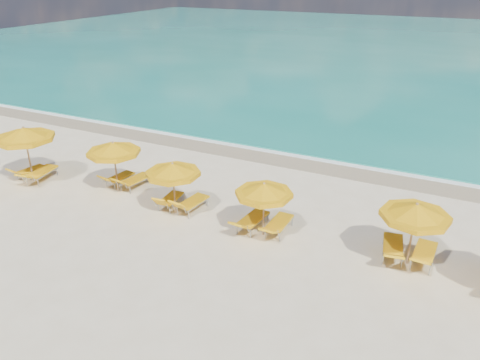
% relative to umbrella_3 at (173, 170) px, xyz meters
% --- Properties ---
extents(ground_plane, '(120.00, 120.00, 0.00)m').
position_rel_umbrella_3_xyz_m(ground_plane, '(2.08, 0.07, -1.85)').
color(ground_plane, beige).
extents(ocean, '(120.00, 80.00, 0.30)m').
position_rel_umbrella_3_xyz_m(ocean, '(2.08, 48.07, -1.85)').
color(ocean, '#157767').
rests_on(ocean, ground).
extents(wet_sand_band, '(120.00, 2.60, 0.01)m').
position_rel_umbrella_3_xyz_m(wet_sand_band, '(2.08, 7.47, -1.85)').
color(wet_sand_band, tan).
rests_on(wet_sand_band, ground).
extents(foam_line, '(120.00, 1.20, 0.03)m').
position_rel_umbrella_3_xyz_m(foam_line, '(2.08, 8.27, -1.85)').
color(foam_line, white).
rests_on(foam_line, ground).
extents(whitecap_near, '(14.00, 0.36, 0.05)m').
position_rel_umbrella_3_xyz_m(whitecap_near, '(-3.92, 17.07, -1.85)').
color(whitecap_near, white).
rests_on(whitecap_near, ground).
extents(whitecap_far, '(18.00, 0.30, 0.05)m').
position_rel_umbrella_3_xyz_m(whitecap_far, '(10.08, 24.07, -1.85)').
color(whitecap_far, white).
rests_on(whitecap_far, ground).
extents(umbrella_1, '(3.17, 3.17, 2.59)m').
position_rel_umbrella_3_xyz_m(umbrella_1, '(-7.53, -0.26, 0.36)').
color(umbrella_1, '#A88054').
rests_on(umbrella_1, ground).
extents(umbrella_2, '(2.30, 2.30, 2.28)m').
position_rel_umbrella_3_xyz_m(umbrella_2, '(-3.34, 0.59, 0.10)').
color(umbrella_2, '#A88054').
rests_on(umbrella_2, ground).
extents(umbrella_3, '(2.84, 2.84, 2.16)m').
position_rel_umbrella_3_xyz_m(umbrella_3, '(0.00, 0.00, 0.00)').
color(umbrella_3, '#A88054').
rests_on(umbrella_3, ground).
extents(umbrella_4, '(2.57, 2.57, 2.09)m').
position_rel_umbrella_3_xyz_m(umbrella_4, '(3.78, 0.01, -0.06)').
color(umbrella_4, '#A88054').
rests_on(umbrella_4, ground).
extents(umbrella_5, '(2.57, 2.57, 2.24)m').
position_rel_umbrella_3_xyz_m(umbrella_5, '(8.75, 0.42, 0.07)').
color(umbrella_5, '#A88054').
rests_on(umbrella_5, ground).
extents(lounger_1_left, '(0.78, 1.75, 0.74)m').
position_rel_umbrella_3_xyz_m(lounger_1_left, '(-7.94, -0.02, -1.64)').
color(lounger_1_left, '#A5A8AD').
rests_on(lounger_1_left, ground).
extents(lounger_1_right, '(0.97, 2.14, 0.81)m').
position_rel_umbrella_3_xyz_m(lounger_1_right, '(-7.17, -0.09, -1.60)').
color(lounger_1_right, '#A5A8AD').
rests_on(lounger_1_right, ground).
extents(lounger_2_left, '(0.79, 1.79, 0.78)m').
position_rel_umbrella_3_xyz_m(lounger_2_left, '(-3.70, 1.14, -1.63)').
color(lounger_2_left, '#A5A8AD').
rests_on(lounger_2_left, ground).
extents(lounger_2_right, '(0.91, 1.96, 0.83)m').
position_rel_umbrella_3_xyz_m(lounger_2_right, '(-2.87, 1.19, -1.61)').
color(lounger_2_right, '#A5A8AD').
rests_on(lounger_2_right, ground).
extents(lounger_3_left, '(0.73, 1.72, 0.83)m').
position_rel_umbrella_3_xyz_m(lounger_3_left, '(-0.46, 0.34, -1.63)').
color(lounger_3_left, '#A5A8AD').
rests_on(lounger_3_left, ground).
extents(lounger_3_right, '(0.84, 1.92, 0.88)m').
position_rel_umbrella_3_xyz_m(lounger_3_right, '(0.52, 0.42, -1.61)').
color(lounger_3_right, '#A5A8AD').
rests_on(lounger_3_right, ground).
extents(lounger_4_left, '(0.85, 2.03, 0.79)m').
position_rel_umbrella_3_xyz_m(lounger_4_left, '(3.24, 0.21, -1.61)').
color(lounger_4_left, '#A5A8AD').
rests_on(lounger_4_left, ground).
extents(lounger_4_right, '(0.66, 1.94, 0.71)m').
position_rel_umbrella_3_xyz_m(lounger_4_right, '(4.22, 0.41, -1.62)').
color(lounger_4_right, '#A5A8AD').
rests_on(lounger_4_right, ground).
extents(lounger_5_left, '(0.96, 2.09, 0.79)m').
position_rel_umbrella_3_xyz_m(lounger_5_left, '(8.23, 0.61, -1.61)').
color(lounger_5_left, '#A5A8AD').
rests_on(lounger_5_left, ground).
extents(lounger_5_right, '(0.74, 2.01, 0.81)m').
position_rel_umbrella_3_xyz_m(lounger_5_right, '(9.22, 0.65, -1.61)').
color(lounger_5_right, '#A5A8AD').
rests_on(lounger_5_right, ground).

